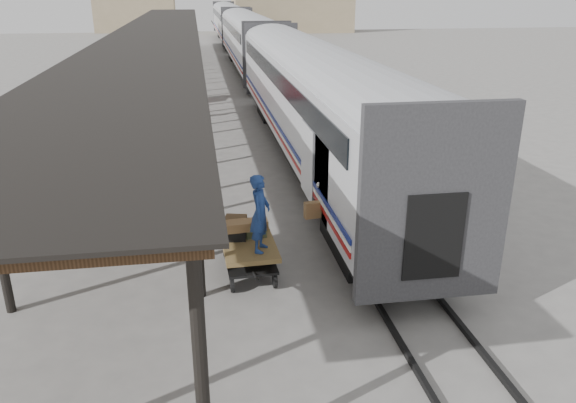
{
  "coord_description": "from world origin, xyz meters",
  "views": [
    {
      "loc": [
        -1.18,
        -13.36,
        6.6
      ],
      "look_at": [
        0.85,
        -0.76,
        1.7
      ],
      "focal_mm": 35.0,
      "sensor_mm": 36.0,
      "label": 1
    }
  ],
  "objects_px": {
    "porter": "(260,213)",
    "pedestrian": "(179,103)",
    "luggage_tug": "(191,91)",
    "baggage_cart": "(248,247)"
  },
  "relations": [
    {
      "from": "porter",
      "to": "pedestrian",
      "type": "relative_size",
      "value": 1.0
    },
    {
      "from": "baggage_cart",
      "to": "pedestrian",
      "type": "distance_m",
      "value": 17.53
    },
    {
      "from": "porter",
      "to": "pedestrian",
      "type": "xyz_separation_m",
      "value": [
        -2.22,
        18.07,
        -0.86
      ]
    },
    {
      "from": "luggage_tug",
      "to": "pedestrian",
      "type": "distance_m",
      "value": 5.07
    },
    {
      "from": "luggage_tug",
      "to": "porter",
      "type": "height_order",
      "value": "porter"
    },
    {
      "from": "luggage_tug",
      "to": "pedestrian",
      "type": "height_order",
      "value": "pedestrian"
    },
    {
      "from": "luggage_tug",
      "to": "baggage_cart",
      "type": "bearing_deg",
      "value": -73.88
    },
    {
      "from": "baggage_cart",
      "to": "pedestrian",
      "type": "height_order",
      "value": "pedestrian"
    },
    {
      "from": "baggage_cart",
      "to": "luggage_tug",
      "type": "relative_size",
      "value": 1.37
    },
    {
      "from": "baggage_cart",
      "to": "luggage_tug",
      "type": "bearing_deg",
      "value": 91.59
    }
  ]
}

